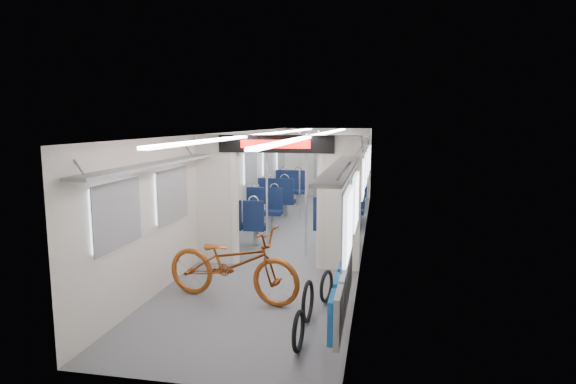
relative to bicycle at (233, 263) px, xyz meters
The scene contains 14 objects.
carriage 3.63m from the bicycle, 85.65° to the left, with size 12.00×12.02×2.31m.
bicycle is the anchor object (origin of this frame).
flip_bench 1.85m from the bicycle, 28.71° to the right, with size 0.12×2.12×0.53m.
bike_hoop_a 1.83m from the bicycle, 49.15° to the right, with size 0.47×0.47×0.05m, color black.
bike_hoop_b 1.32m from the bicycle, 25.10° to the right, with size 0.54×0.54×0.05m, color black.
bike_hoop_c 1.37m from the bicycle, ahead, with size 0.46×0.46×0.05m, color black.
seat_bay_near_left 3.80m from the bicycle, 100.14° to the left, with size 0.89×1.99×1.07m.
seat_bay_near_right 4.32m from the bicycle, 73.87° to the left, with size 0.94×2.24×1.15m.
seat_bay_far_left 7.06m from the bicycle, 95.44° to the left, with size 0.95×2.28×1.16m.
seat_bay_far_right 7.00m from the bicycle, 80.12° to the left, with size 0.91×2.09×1.10m.
stanchion_near_left 2.18m from the bicycle, 89.77° to the left, with size 0.04×0.04×2.30m, color silver.
stanchion_near_right 2.59m from the bicycle, 74.35° to the left, with size 0.04×0.04×2.30m, color silver.
stanchion_far_left 5.88m from the bicycle, 90.17° to the left, with size 0.04×0.04×2.30m, color silver.
stanchion_far_right 5.56m from the bicycle, 84.78° to the left, with size 0.04×0.04×2.30m, color silver.
Camera 1 is at (1.75, -10.09, 2.54)m, focal length 30.00 mm.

